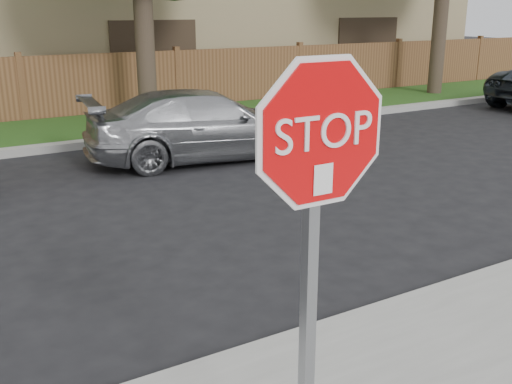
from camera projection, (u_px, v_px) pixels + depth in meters
ground at (287, 341)px, 5.08m from camera, size 90.00×90.00×0.00m
far_curb at (58, 147)px, 11.75m from camera, size 70.00×0.30×0.15m
grass_strip at (40, 133)px, 13.10m from camera, size 70.00×3.00×0.12m
fence at (22, 91)px, 14.20m from camera, size 70.00×0.12×1.60m
stop_sign at (317, 197)px, 2.91m from camera, size 1.01×0.13×2.55m
sedan_right at (206, 125)px, 10.99m from camera, size 4.58×2.35×1.27m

